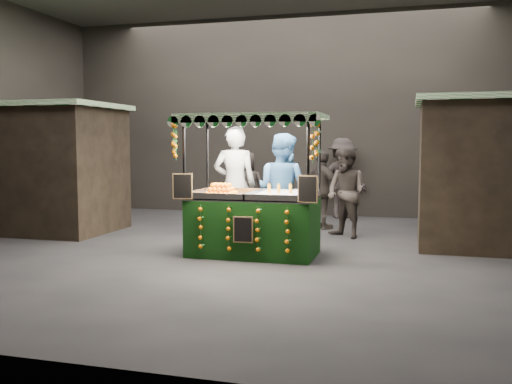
# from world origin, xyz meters

# --- Properties ---
(ground) EXTENTS (12.00, 12.00, 0.00)m
(ground) POSITION_xyz_m (0.00, 0.00, 0.00)
(ground) COLOR black
(ground) RESTS_ON ground
(market_hall) EXTENTS (12.10, 10.10, 5.05)m
(market_hall) POSITION_xyz_m (0.00, 0.00, 3.38)
(market_hall) COLOR black
(market_hall) RESTS_ON ground
(neighbour_stall_left) EXTENTS (3.00, 2.20, 2.60)m
(neighbour_stall_left) POSITION_xyz_m (-4.40, 1.00, 1.31)
(neighbour_stall_left) COLOR black
(neighbour_stall_left) RESTS_ON ground
(neighbour_stall_right) EXTENTS (3.00, 2.20, 2.60)m
(neighbour_stall_right) POSITION_xyz_m (4.40, 1.50, 1.31)
(neighbour_stall_right) COLOR black
(neighbour_stall_right) RESTS_ON ground
(juice_stall) EXTENTS (2.34, 1.37, 2.27)m
(juice_stall) POSITION_xyz_m (0.42, -0.32, 0.70)
(juice_stall) COLOR black
(juice_stall) RESTS_ON ground
(vendor_grey) EXTENTS (0.86, 0.66, 2.11)m
(vendor_grey) POSITION_xyz_m (-0.22, 0.71, 1.05)
(vendor_grey) COLOR gray
(vendor_grey) RESTS_ON ground
(vendor_blue) EXTENTS (1.14, 1.01, 1.98)m
(vendor_blue) POSITION_xyz_m (0.70, 0.54, 0.99)
(vendor_blue) COLOR navy
(vendor_blue) RESTS_ON ground
(shopper_0) EXTENTS (0.59, 0.39, 1.58)m
(shopper_0) POSITION_xyz_m (-0.72, 2.96, 0.79)
(shopper_0) COLOR #2A2422
(shopper_0) RESTS_ON ground
(shopper_1) EXTENTS (1.07, 1.03, 1.73)m
(shopper_1) POSITION_xyz_m (1.67, 1.80, 0.87)
(shopper_1) COLOR #2D2624
(shopper_1) RESTS_ON ground
(shopper_2) EXTENTS (1.00, 0.92, 1.65)m
(shopper_2) POSITION_xyz_m (1.06, 2.78, 0.83)
(shopper_2) COLOR #2D2825
(shopper_2) RESTS_ON ground
(shopper_3) EXTENTS (1.44, 1.28, 1.93)m
(shopper_3) POSITION_xyz_m (1.25, 4.60, 0.96)
(shopper_3) COLOR #292322
(shopper_3) RESTS_ON ground
(shopper_4) EXTENTS (0.88, 0.66, 1.63)m
(shopper_4) POSITION_xyz_m (-0.67, 2.99, 0.82)
(shopper_4) COLOR #2A2422
(shopper_4) RESTS_ON ground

